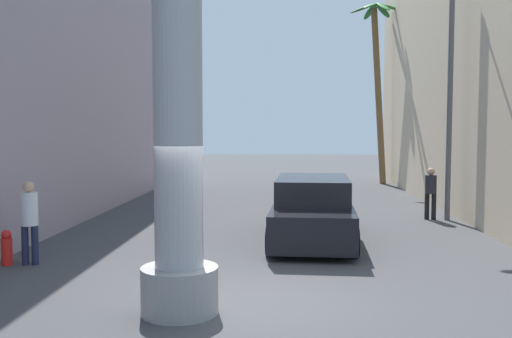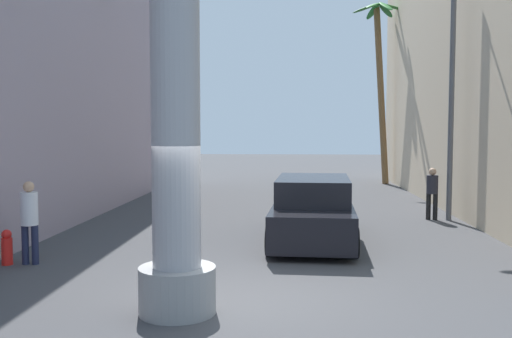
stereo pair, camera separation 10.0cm
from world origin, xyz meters
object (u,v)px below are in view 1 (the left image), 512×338
Objects in this scene: street_lamp at (440,71)px; palm_tree_far_right at (378,71)px; traffic_light_mast at (63,62)px; pedestrian_curb_left at (29,217)px; fire_hydrant at (7,248)px; palm_tree_mid_left at (80,57)px; car_lead at (313,211)px; pedestrian_mid_right at (431,190)px.

street_lamp is 11.54m from palm_tree_far_right.
traffic_light_mast is 3.36m from pedestrian_curb_left.
fire_hydrant is at bearing -148.27° from street_lamp.
palm_tree_mid_left is at bearing 102.30° from pedestrian_curb_left.
pedestrian_curb_left is at bearing -109.75° from traffic_light_mast.
palm_tree_far_right is at bearing 75.50° from car_lead.
palm_tree_far_right is 5.28× the size of pedestrian_curb_left.
traffic_light_mast is at bearing -150.84° from street_lamp.
street_lamp is 1.44× the size of car_lead.
pedestrian_curb_left is at bearing -77.70° from palm_tree_mid_left.
pedestrian_curb_left is (-9.68, -6.20, -3.48)m from street_lamp.
street_lamp is 4.41× the size of pedestrian_curb_left.
palm_tree_far_right is 12.34m from pedestrian_mid_right.
palm_tree_mid_left is at bearing 148.64° from car_lead.
palm_tree_mid_left reaches higher than pedestrian_mid_right.
pedestrian_curb_left is (-0.36, -1.00, -3.19)m from traffic_light_mast.
traffic_light_mast is 3.52× the size of pedestrian_curb_left.
palm_tree_far_right is 12.42× the size of fire_hydrant.
street_lamp is at bearing 32.65° from pedestrian_curb_left.
fire_hydrant is (-10.14, -6.27, -4.11)m from street_lamp.
pedestrian_mid_right is (-0.17, 0.06, -3.55)m from street_lamp.
car_lead is (-3.87, -3.38, -3.72)m from street_lamp.
car_lead is 6.47m from pedestrian_curb_left.
pedestrian_curb_left is at bearing -146.62° from pedestrian_mid_right.
street_lamp is 6.34m from car_lead.
palm_tree_far_right is at bearing 89.28° from pedestrian_mid_right.
traffic_light_mast is 6.69m from car_lead.
street_lamp is at bearing -19.68° from pedestrian_mid_right.
fire_hydrant is at bearing -127.36° from traffic_light_mast.
pedestrian_curb_left is 0.78m from fire_hydrant.
traffic_light_mast reaches higher than pedestrian_curb_left.
traffic_light_mast is (-9.32, -5.20, -0.29)m from street_lamp.
street_lamp is 1.25× the size of traffic_light_mast.
palm_tree_mid_left is at bearing 174.23° from street_lamp.
pedestrian_curb_left is 11.39m from pedestrian_mid_right.
traffic_light_mast reaches higher than pedestrian_mid_right.
street_lamp reaches higher than fire_hydrant.
car_lead is at bearing -137.10° from pedestrian_mid_right.
fire_hydrant is (-0.46, -0.06, -0.63)m from pedestrian_curb_left.
palm_tree_mid_left is 4.92× the size of pedestrian_mid_right.
palm_tree_far_right reaches higher than street_lamp.
pedestrian_mid_right is at bearing 29.91° from traffic_light_mast.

